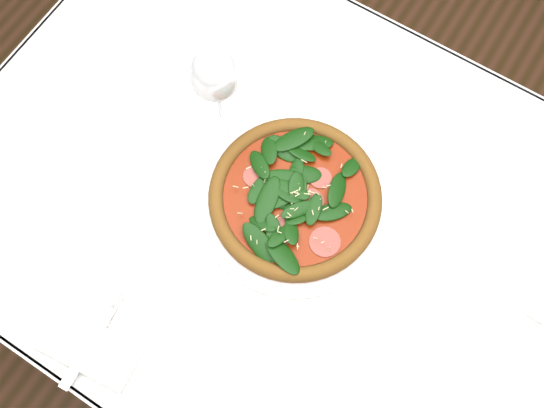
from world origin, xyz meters
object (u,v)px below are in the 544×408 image
Objects in this scene: wine_glass at (215,76)px; napkin at (89,348)px; plate at (295,200)px; pizza at (295,196)px.

wine_glass is 1.25× the size of napkin.
pizza reaches higher than plate.
pizza reaches higher than napkin.
wine_glass is (-0.18, 0.06, 0.11)m from pizza.
pizza is at bearing -90.00° from plate.
wine_glass is at bearing 161.29° from pizza.
plate is 0.23m from wine_glass.
plate reaches higher than napkin.
napkin is (0.05, -0.42, -0.12)m from wine_glass.
napkin is at bearing -83.38° from wine_glass.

